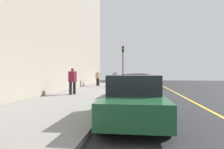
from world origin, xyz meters
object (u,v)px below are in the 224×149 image
(pedestrian_tan_coat, at_px, (98,78))
(rolling_suitcase, at_px, (114,84))
(parked_car_black, at_px, (136,86))
(parked_car_green, at_px, (134,98))
(pedestrian_burgundy_coat, at_px, (72,80))
(pedestrian_grey_coat, at_px, (115,78))
(traffic_light_pole, at_px, (123,59))
(parked_car_red, at_px, (137,81))
(parked_car_navy, at_px, (138,79))

(pedestrian_tan_coat, height_order, rolling_suitcase, pedestrian_tan_coat)
(parked_car_black, height_order, pedestrian_tan_coat, pedestrian_tan_coat)
(pedestrian_tan_coat, distance_m, rolling_suitcase, 2.31)
(parked_car_black, xyz_separation_m, parked_car_green, (5.70, -0.03, -0.00))
(pedestrian_burgundy_coat, bearing_deg, pedestrian_grey_coat, 164.70)
(pedestrian_grey_coat, relative_size, traffic_light_pole, 0.36)
(rolling_suitcase, bearing_deg, parked_car_red, 60.51)
(parked_car_navy, distance_m, pedestrian_tan_coat, 5.84)
(rolling_suitcase, bearing_deg, pedestrian_grey_coat, 21.70)
(parked_car_green, relative_size, pedestrian_grey_coat, 2.83)
(pedestrian_grey_coat, bearing_deg, parked_car_green, 9.57)
(parked_car_red, distance_m, pedestrian_tan_coat, 4.99)
(parked_car_navy, bearing_deg, rolling_suitcase, -27.48)
(parked_car_navy, distance_m, traffic_light_pole, 3.97)
(parked_car_red, xyz_separation_m, pedestrian_burgundy_coat, (6.28, -4.23, 0.34))
(parked_car_black, relative_size, rolling_suitcase, 5.10)
(traffic_light_pole, bearing_deg, parked_car_red, 24.20)
(parked_car_navy, distance_m, rolling_suitcase, 5.45)
(rolling_suitcase, bearing_deg, pedestrian_tan_coat, -118.81)
(parked_car_green, distance_m, traffic_light_pole, 15.93)
(parked_car_navy, xyz_separation_m, parked_car_black, (12.54, -0.13, 0.00))
(parked_car_navy, distance_m, pedestrian_grey_coat, 5.72)
(parked_car_black, distance_m, pedestrian_tan_coat, 9.80)
(parked_car_black, height_order, parked_car_green, same)
(rolling_suitcase, bearing_deg, pedestrian_burgundy_coat, -13.55)
(parked_car_navy, bearing_deg, parked_car_black, -0.61)
(parked_car_red, bearing_deg, rolling_suitcase, -119.49)
(parked_car_black, xyz_separation_m, pedestrian_tan_coat, (-8.79, -4.33, 0.28))
(parked_car_navy, relative_size, traffic_light_pole, 0.98)
(pedestrian_burgundy_coat, bearing_deg, parked_car_red, 146.01)
(parked_car_green, relative_size, pedestrian_burgundy_coat, 2.62)
(parked_car_red, height_order, traffic_light_pole, traffic_light_pole)
(parked_car_red, distance_m, pedestrian_grey_coat, 2.47)
(traffic_light_pole, bearing_deg, parked_car_green, 5.71)
(pedestrian_grey_coat, distance_m, rolling_suitcase, 0.71)
(parked_car_navy, bearing_deg, parked_car_red, -1.08)
(parked_car_black, bearing_deg, parked_car_navy, 179.39)
(parked_car_navy, height_order, parked_car_green, same)
(pedestrian_tan_coat, bearing_deg, traffic_light_pole, 113.06)
(parked_car_red, relative_size, pedestrian_burgundy_coat, 2.50)
(parked_car_green, bearing_deg, traffic_light_pole, -174.29)
(parked_car_black, distance_m, pedestrian_burgundy_coat, 4.23)
(parked_car_navy, bearing_deg, pedestrian_burgundy_coat, -19.25)
(pedestrian_tan_coat, bearing_deg, parked_car_green, 16.53)
(parked_car_navy, bearing_deg, pedestrian_tan_coat, -49.98)
(rolling_suitcase, bearing_deg, parked_car_black, 17.13)
(parked_car_navy, distance_m, parked_car_red, 6.18)
(parked_car_green, bearing_deg, pedestrian_tan_coat, -163.47)
(pedestrian_tan_coat, bearing_deg, pedestrian_burgundy_coat, 0.76)
(pedestrian_burgundy_coat, xyz_separation_m, pedestrian_grey_coat, (-7.26, 1.99, -0.07))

